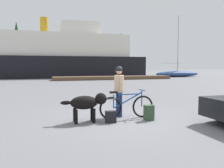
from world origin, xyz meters
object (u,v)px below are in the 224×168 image
at_px(person_cyclist, 119,86).
at_px(sailboat_moored, 177,73).
at_px(ferry_boat, 65,57).
at_px(dog, 87,103).
at_px(backpack, 149,113).
at_px(handbag_pannier, 111,117).
at_px(bicycle, 127,106).

height_order(person_cyclist, sailboat_moored, sailboat_moored).
distance_m(ferry_boat, sailboat_moored, 17.07).
xyz_separation_m(dog, backpack, (1.87, -0.33, -0.35)).
relative_size(handbag_pannier, sailboat_moored, 0.04).
bearing_deg(sailboat_moored, ferry_boat, 164.26).
relative_size(dog, ferry_boat, 0.06).
height_order(dog, sailboat_moored, sailboat_moored).
distance_m(dog, ferry_boat, 28.57).
xyz_separation_m(person_cyclist, sailboat_moored, (17.22, 23.33, -0.49)).
height_order(person_cyclist, backpack, person_cyclist).
height_order(bicycle, person_cyclist, person_cyclist).
height_order(bicycle, ferry_boat, ferry_boat).
xyz_separation_m(person_cyclist, backpack, (0.70, -0.81, -0.76)).
bearing_deg(ferry_boat, bicycle, -91.71).
distance_m(dog, sailboat_moored, 30.09).
distance_m(bicycle, sailboat_moored, 29.23).
height_order(person_cyclist, handbag_pannier, person_cyclist).
distance_m(dog, backpack, 1.93).
xyz_separation_m(bicycle, handbag_pannier, (-0.64, -0.36, -0.22)).
relative_size(backpack, sailboat_moored, 0.05).
bearing_deg(backpack, bicycle, 143.59).
bearing_deg(handbag_pannier, backpack, -2.92).
distance_m(handbag_pannier, ferry_boat, 28.84).
height_order(backpack, ferry_boat, ferry_boat).
xyz_separation_m(bicycle, person_cyclist, (-0.13, 0.38, 0.61)).
xyz_separation_m(bicycle, backpack, (0.58, -0.43, -0.15)).
height_order(backpack, handbag_pannier, backpack).
bearing_deg(person_cyclist, handbag_pannier, -124.53).
bearing_deg(handbag_pannier, person_cyclist, 55.47).
bearing_deg(handbag_pannier, dog, 157.78).
height_order(handbag_pannier, ferry_boat, ferry_boat).
bearing_deg(dog, bicycle, 4.33).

